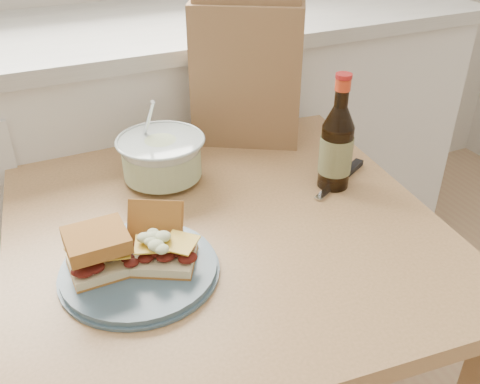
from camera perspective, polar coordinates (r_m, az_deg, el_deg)
name	(u,v)px	position (r m, az deg, el deg)	size (l,w,h in m)	color
cabinet_run	(98,175)	(1.78, -14.92, 1.79)	(2.50, 0.64, 0.94)	white
dining_table	(225,263)	(1.15, -1.64, -7.57)	(0.93, 0.93, 0.71)	tan
plate	(139,269)	(0.97, -10.67, -8.10)	(0.27, 0.27, 0.02)	#435C6D
sandwich_left	(98,251)	(0.95, -14.88, -6.11)	(0.11, 0.10, 0.08)	beige
sandwich_right	(161,242)	(0.96, -8.39, -5.28)	(0.14, 0.18, 0.09)	beige
coleslaw_bowl	(162,160)	(1.22, -8.33, 3.44)	(0.20, 0.20, 0.20)	#B6C4BF
beer_bottle	(336,146)	(1.18, 10.25, 4.84)	(0.07, 0.07, 0.26)	black
knife	(347,173)	(1.27, 11.33, 2.02)	(0.19, 0.11, 0.01)	silver
paper_bag	(248,71)	(1.38, 0.82, 12.81)	(0.27, 0.17, 0.35)	#996B4A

